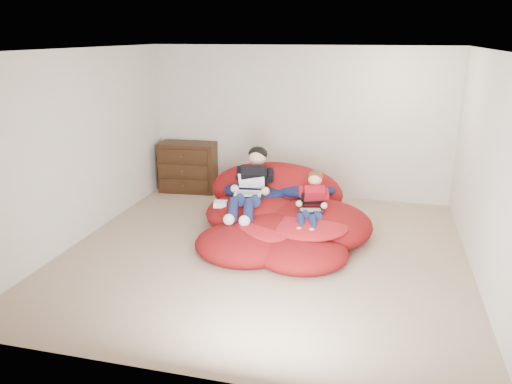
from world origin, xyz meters
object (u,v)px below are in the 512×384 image
at_px(older_boy, 252,182).
at_px(beanbag_pile, 281,217).
at_px(dresser, 188,167).
at_px(younger_boy, 312,200).
at_px(laptop_black, 311,205).
at_px(laptop_white, 250,188).

bearing_deg(older_boy, beanbag_pile, -13.61).
distance_m(dresser, older_boy, 2.15).
height_order(dresser, younger_boy, younger_boy).
bearing_deg(laptop_black, dresser, 143.21).
height_order(dresser, older_boy, older_boy).
distance_m(beanbag_pile, laptop_black, 0.58).
xyz_separation_m(dresser, laptop_white, (1.54, -1.59, 0.21)).
bearing_deg(younger_boy, laptop_white, 169.02).
xyz_separation_m(younger_boy, laptop_white, (-0.89, 0.17, 0.05)).
distance_m(dresser, younger_boy, 3.01).
distance_m(beanbag_pile, younger_boy, 0.59).
bearing_deg(laptop_white, laptop_black, -14.19).
distance_m(laptop_white, laptop_black, 0.93).
xyz_separation_m(older_boy, laptop_black, (0.89, -0.33, -0.15)).
height_order(laptop_white, laptop_black, laptop_white).
bearing_deg(laptop_black, laptop_white, 165.81).
xyz_separation_m(older_boy, laptop_white, (0.00, -0.11, -0.06)).
relative_size(older_boy, laptop_white, 3.18).
bearing_deg(dresser, laptop_white, -45.99).
relative_size(beanbag_pile, younger_boy, 2.60).
bearing_deg(older_boy, laptop_black, -20.44).
distance_m(older_boy, laptop_black, 0.96).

